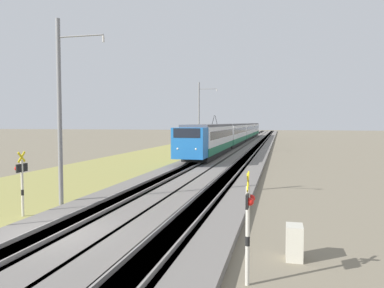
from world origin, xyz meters
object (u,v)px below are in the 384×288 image
object	(u,v)px
catenary_mast_near	(60,111)
catenary_mast_mid	(199,117)
crossing_signal_far	(248,217)
passenger_train	(239,132)
crossing_signal_aux	(22,178)
equipment_cabinet	(294,242)

from	to	relation	value
catenary_mast_near	catenary_mast_mid	bearing A→B (deg)	0.00
crossing_signal_far	catenary_mast_mid	size ratio (longest dim) A/B	0.31
passenger_train	crossing_signal_aux	bearing A→B (deg)	-2.93
crossing_signal_aux	passenger_train	bearing A→B (deg)	-92.93
passenger_train	catenary_mast_mid	world-z (taller)	catenary_mast_mid
passenger_train	catenary_mast_mid	xyz separation A→B (m)	(-24.55, 2.65, 2.53)
crossing_signal_aux	catenary_mast_mid	size ratio (longest dim) A/B	0.31
catenary_mast_near	equipment_cabinet	bearing A→B (deg)	-113.34
catenary_mast_near	equipment_cabinet	size ratio (longest dim) A/B	8.64
crossing_signal_far	crossing_signal_aux	bearing A→B (deg)	156.28
crossing_signal_far	passenger_train	bearing A→B (deg)	96.37
passenger_train	equipment_cabinet	size ratio (longest dim) A/B	77.85
passenger_train	catenary_mast_near	xyz separation A→B (m)	(-56.74, 2.65, 2.38)
equipment_cabinet	catenary_mast_near	bearing A→B (deg)	66.66
crossing_signal_far	catenary_mast_near	xyz separation A→B (m)	(6.90, 9.76, 2.99)
crossing_signal_far	catenary_mast_near	world-z (taller)	catenary_mast_near
passenger_train	catenary_mast_mid	distance (m)	24.82
crossing_signal_aux	catenary_mast_mid	bearing A→B (deg)	-90.63
passenger_train	equipment_cabinet	xyz separation A→B (m)	(-61.48, -8.34, -1.85)
passenger_train	crossing_signal_aux	world-z (taller)	passenger_train
crossing_signal_aux	catenary_mast_mid	xyz separation A→B (m)	(34.64, -0.38, 3.12)
passenger_train	equipment_cabinet	world-z (taller)	passenger_train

